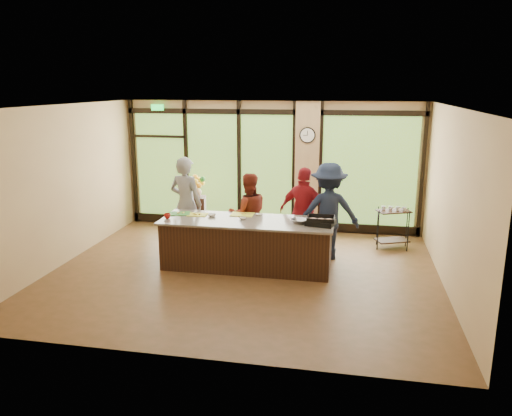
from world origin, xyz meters
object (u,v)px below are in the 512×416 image
at_px(roasting_pan, 321,223).
at_px(bar_cart, 393,223).
at_px(cook_left, 186,204).
at_px(island_base, 247,245).
at_px(flower_stand, 196,215).
at_px(cook_right, 328,211).

distance_m(roasting_pan, bar_cart, 2.29).
xyz_separation_m(cook_left, roasting_pan, (2.81, -0.87, -0.01)).
relative_size(island_base, cook_left, 1.59).
height_order(island_base, flower_stand, island_base).
bearing_deg(flower_stand, island_base, -61.08).
bearing_deg(island_base, cook_right, 29.39).
bearing_deg(bar_cart, island_base, -171.47).
height_order(cook_left, cook_right, cook_left).
relative_size(cook_right, roasting_pan, 3.93).
distance_m(cook_left, bar_cart, 4.32).
bearing_deg(cook_left, island_base, 164.48).
bearing_deg(bar_cart, cook_left, 168.97).
xyz_separation_m(cook_right, roasting_pan, (-0.09, -0.89, 0.01)).
height_order(cook_left, flower_stand, cook_left).
bearing_deg(island_base, bar_cart, 31.48).
bearing_deg(flower_stand, bar_cart, -14.20).
relative_size(island_base, bar_cart, 3.44).
relative_size(island_base, flower_stand, 3.62).
xyz_separation_m(cook_left, flower_stand, (-0.17, 1.18, -0.55)).
relative_size(island_base, roasting_pan, 6.39).
bearing_deg(cook_right, island_base, 19.23).
bearing_deg(bar_cart, flower_stand, 153.25).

